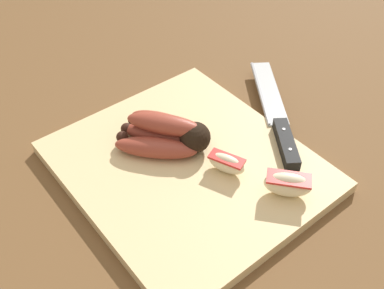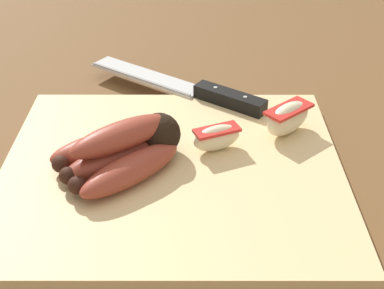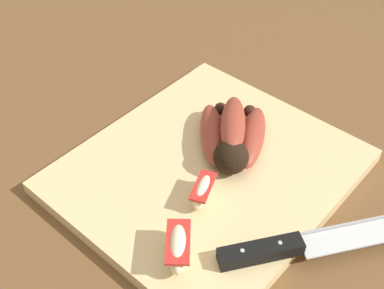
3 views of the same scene
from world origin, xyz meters
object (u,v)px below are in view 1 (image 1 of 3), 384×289
chefs_knife (279,124)px  banana_bunch (167,133)px  apple_wedge_middle (226,163)px  apple_wedge_near (288,184)px

chefs_knife → banana_bunch: bearing=63.6°
chefs_knife → apple_wedge_middle: (-0.02, 0.13, 0.01)m
chefs_knife → apple_wedge_middle: size_ratio=4.10×
chefs_knife → apple_wedge_middle: bearing=98.2°
banana_bunch → apple_wedge_near: size_ratio=2.29×
chefs_knife → apple_wedge_near: bearing=137.3°
apple_wedge_middle → banana_bunch: bearing=18.0°
chefs_knife → apple_wedge_middle: 0.13m
banana_bunch → chefs_knife: bearing=-116.4°
banana_bunch → apple_wedge_middle: 0.11m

